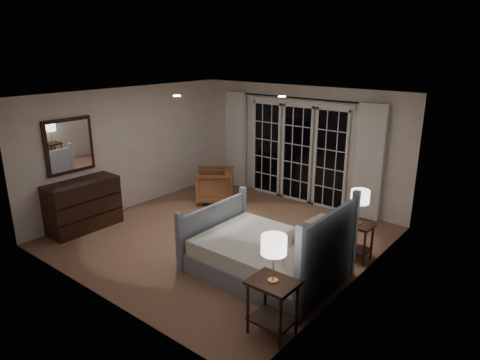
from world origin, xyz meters
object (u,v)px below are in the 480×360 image
Objects in this scene: bed at (269,255)px; lamp_left at (274,246)px; armchair at (215,186)px; nightstand_left at (272,299)px; nightstand_right at (357,236)px; lamp_right at (360,197)px; dresser at (83,205)px.

bed is 1.62m from lamp_left.
armchair is (-2.74, 1.84, 0.05)m from bed.
lamp_left is at bearing 180.00° from nightstand_left.
lamp_right reaches higher than nightstand_right.
lamp_left is at bearing -4.32° from dresser.
lamp_right reaches higher than dresser.
lamp_left reaches higher than lamp_right.
dresser is (-0.91, -2.61, 0.10)m from armchair.
dresser is (-4.48, 0.34, -0.00)m from nightstand_left.
nightstand_right is (-0.03, 2.39, -0.07)m from nightstand_left.
armchair is 2.77m from dresser.
bed is at bearing 126.82° from nightstand_left.
nightstand_left is 0.88× the size of armchair.
bed is 1.51m from nightstand_right.
nightstand_right is at bearing 90.80° from lamp_left.
nightstand_left is 1.15× the size of nightstand_right.
dresser is (-4.45, -2.05, 0.07)m from nightstand_right.
nightstand_right is at bearing -153.43° from lamp_right.
lamp_left is 0.43× the size of dresser.
dresser is at bearing 175.68° from lamp_left.
bed is at bearing 17.72° from armchair.
bed reaches higher than nightstand_left.
dresser is at bearing -168.02° from bed.
bed is 3.47× the size of nightstand_right.
lamp_left is at bearing -89.20° from lamp_right.
lamp_right is 4.93m from dresser.
lamp_right is (0.00, 0.00, 0.65)m from nightstand_right.
bed is 2.65× the size of armchair.
armchair reaches higher than nightstand_right.
armchair is at bearing 140.44° from lamp_left.
dresser is (-3.65, -0.77, 0.15)m from bed.
lamp_right reaches higher than nightstand_left.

